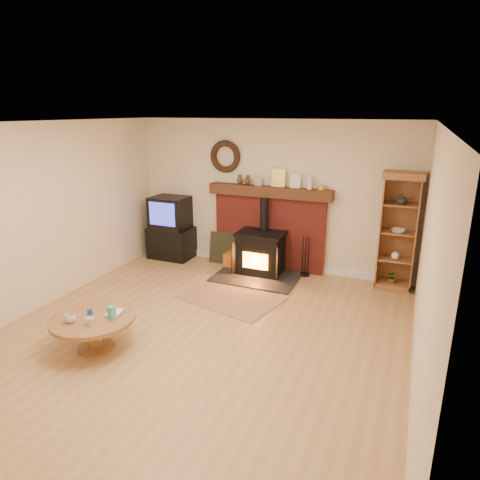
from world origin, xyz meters
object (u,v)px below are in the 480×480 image
at_px(wood_stove, 260,254).
at_px(tv_unit, 171,229).
at_px(coffee_table, 93,323).
at_px(curio_cabinet, 398,232).

xyz_separation_m(wood_stove, tv_unit, (-1.88, 0.19, 0.20)).
relative_size(wood_stove, coffee_table, 1.42).
distance_m(tv_unit, coffee_table, 3.36).
bearing_deg(wood_stove, tv_unit, 174.13).
xyz_separation_m(wood_stove, curio_cabinet, (2.16, 0.28, 0.57)).
distance_m(wood_stove, curio_cabinet, 2.26).
bearing_deg(tv_unit, wood_stove, -5.87).
distance_m(tv_unit, curio_cabinet, 4.07).
relative_size(tv_unit, coffee_table, 1.20).
bearing_deg(curio_cabinet, tv_unit, -178.80).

